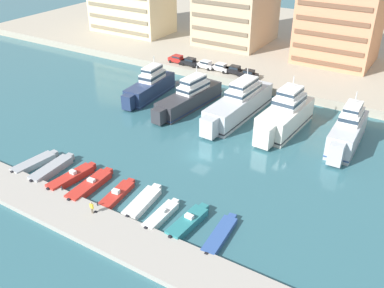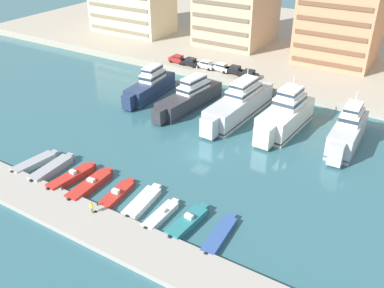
{
  "view_description": "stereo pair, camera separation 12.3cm",
  "coord_description": "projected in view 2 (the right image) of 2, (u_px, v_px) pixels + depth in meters",
  "views": [
    {
      "loc": [
        28.28,
        -48.37,
        33.99
      ],
      "look_at": [
        -0.74,
        -1.39,
        2.5
      ],
      "focal_mm": 40.0,
      "sensor_mm": 36.0,
      "label": 1
    },
    {
      "loc": [
        28.39,
        -48.31,
        33.99
      ],
      "look_at": [
        -0.74,
        -1.39,
        2.5
      ],
      "focal_mm": 40.0,
      "sensor_mm": 36.0,
      "label": 2
    }
  ],
  "objects": [
    {
      "name": "apartment_block_left",
      "position": [
        237.0,
        3.0,
        107.61
      ],
      "size": [
        16.96,
        18.39,
        21.64
      ],
      "color": "#C6AD89",
      "rests_on": "quay_promenade"
    },
    {
      "name": "ground_plane",
      "position": [
        201.0,
        156.0,
        65.49
      ],
      "size": [
        400.0,
        400.0,
        0.0
      ],
      "primitive_type": "plane",
      "color": "#336670"
    },
    {
      "name": "yacht_ivory_center_left",
      "position": [
        285.0,
        115.0,
        71.67
      ],
      "size": [
        5.77,
        16.71,
        8.98
      ],
      "color": "silver",
      "rests_on": "ground"
    },
    {
      "name": "motorboat_white_center_right",
      "position": [
        143.0,
        202.0,
        54.77
      ],
      "size": [
        2.71,
        7.67,
        0.86
      ],
      "color": "white",
      "rests_on": "ground"
    },
    {
      "name": "yacht_navy_far_left",
      "position": [
        150.0,
        86.0,
        84.22
      ],
      "size": [
        4.58,
        15.91,
        7.8
      ],
      "color": "navy",
      "rests_on": "ground"
    },
    {
      "name": "car_black_left",
      "position": [
        190.0,
        62.0,
        95.49
      ],
      "size": [
        4.14,
        2.0,
        1.8
      ],
      "color": "black",
      "rests_on": "quay_promenade"
    },
    {
      "name": "pedestrian_near_edge",
      "position": [
        91.0,
        207.0,
        51.89
      ],
      "size": [
        0.63,
        0.23,
        1.63
      ],
      "color": "#7A6B56",
      "rests_on": "pier_dock"
    },
    {
      "name": "motorboat_red_center",
      "position": [
        114.0,
        196.0,
        55.84
      ],
      "size": [
        2.54,
        8.38,
        1.23
      ],
      "color": "red",
      "rests_on": "ground"
    },
    {
      "name": "car_white_center_left",
      "position": [
        221.0,
        67.0,
        92.38
      ],
      "size": [
        4.22,
        2.17,
        1.8
      ],
      "color": "white",
      "rests_on": "quay_promenade"
    },
    {
      "name": "pier_dock",
      "position": [
        109.0,
        232.0,
        49.85
      ],
      "size": [
        120.0,
        6.0,
        0.7
      ],
      "primitive_type": "cube",
      "color": "#A8A399",
      "rests_on": "ground"
    },
    {
      "name": "bollard_west",
      "position": [
        62.0,
        188.0,
        56.39
      ],
      "size": [
        0.2,
        0.2,
        0.61
      ],
      "color": "#2D2D33",
      "rests_on": "pier_dock"
    },
    {
      "name": "yacht_charcoal_left",
      "position": [
        190.0,
        97.0,
        79.72
      ],
      "size": [
        5.37,
        18.62,
        7.57
      ],
      "color": "#333338",
      "rests_on": "ground"
    },
    {
      "name": "motorboat_red_center_left",
      "position": [
        90.0,
        185.0,
        57.83
      ],
      "size": [
        2.32,
        8.55,
        1.34
      ],
      "color": "red",
      "rests_on": "ground"
    },
    {
      "name": "motorboat_white_mid_right",
      "position": [
        161.0,
        215.0,
        52.45
      ],
      "size": [
        1.63,
        6.74,
        1.19
      ],
      "color": "white",
      "rests_on": "ground"
    },
    {
      "name": "yacht_silver_center",
      "position": [
        348.0,
        132.0,
        66.92
      ],
      "size": [
        4.18,
        15.24,
        8.58
      ],
      "color": "silver",
      "rests_on": "ground"
    },
    {
      "name": "car_red_far_left",
      "position": [
        178.0,
        59.0,
        97.21
      ],
      "size": [
        4.17,
        2.05,
        1.8
      ],
      "color": "red",
      "rests_on": "quay_promenade"
    },
    {
      "name": "apartment_block_mid_left",
      "position": [
        341.0,
        20.0,
        94.27
      ],
      "size": [
        16.96,
        14.98,
        20.6
      ],
      "color": "tan",
      "rests_on": "quay_promenade"
    },
    {
      "name": "motorboat_blue_far_right",
      "position": [
        220.0,
        235.0,
        49.41
      ],
      "size": [
        2.28,
        7.94,
        0.8
      ],
      "color": "#33569E",
      "rests_on": "ground"
    },
    {
      "name": "motorboat_teal_right",
      "position": [
        188.0,
        222.0,
        51.14
      ],
      "size": [
        2.31,
        7.44,
        1.47
      ],
      "color": "teal",
      "rests_on": "ground"
    },
    {
      "name": "quay_promenade",
      "position": [
        324.0,
        47.0,
        111.16
      ],
      "size": [
        180.0,
        70.0,
        1.74
      ],
      "primitive_type": "cube",
      "color": "#ADA38E",
      "rests_on": "ground"
    },
    {
      "name": "car_black_center",
      "position": [
        235.0,
        70.0,
        90.95
      ],
      "size": [
        4.11,
        1.95,
        1.8
      ],
      "color": "black",
      "rests_on": "quay_promenade"
    },
    {
      "name": "motorboat_grey_far_left",
      "position": [
        35.0,
        163.0,
        62.88
      ],
      "size": [
        2.6,
        7.68,
        0.89
      ],
      "color": "#9EA3A8",
      "rests_on": "ground"
    },
    {
      "name": "bollard_west_mid",
      "position": [
        97.0,
        203.0,
        53.51
      ],
      "size": [
        0.2,
        0.2,
        0.61
      ],
      "color": "#2D2D33",
      "rests_on": "pier_dock"
    },
    {
      "name": "yacht_silver_mid_left",
      "position": [
        239.0,
        104.0,
        76.26
      ],
      "size": [
        5.31,
        21.2,
        8.29
      ],
      "color": "silver",
      "rests_on": "ground"
    },
    {
      "name": "car_white_mid_left",
      "position": [
        206.0,
        64.0,
        93.94
      ],
      "size": [
        4.19,
        2.11,
        1.8
      ],
      "color": "white",
      "rests_on": "quay_promenade"
    },
    {
      "name": "motorboat_grey_left",
      "position": [
        52.0,
        169.0,
        61.3
      ],
      "size": [
        2.31,
        8.19,
        1.08
      ],
      "color": "#9EA3A8",
      "rests_on": "ground"
    },
    {
      "name": "car_black_center_right",
      "position": [
        249.0,
        74.0,
        88.8
      ],
      "size": [
        4.11,
        1.94,
        1.8
      ],
      "color": "black",
      "rests_on": "quay_promenade"
    },
    {
      "name": "motorboat_red_mid_left",
      "position": [
        72.0,
        177.0,
        59.43
      ],
      "size": [
        2.41,
        8.16,
        1.47
      ],
      "color": "red",
      "rests_on": "ground"
    }
  ]
}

